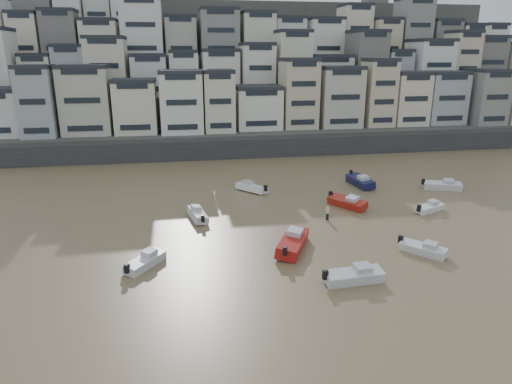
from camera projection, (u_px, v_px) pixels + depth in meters
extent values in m
cube|color=#38383A|center=(258.00, 147.00, 84.80)|extent=(140.00, 3.00, 3.50)
cube|color=#4C4C47|center=(276.00, 138.00, 92.14)|extent=(140.00, 14.00, 4.00)
cube|color=#4C4C47|center=(265.00, 116.00, 102.56)|extent=(140.00, 14.00, 10.00)
cube|color=#4C4C47|center=(256.00, 93.00, 112.68)|extent=(140.00, 14.00, 18.00)
cube|color=#4C4C47|center=(248.00, 74.00, 122.80)|extent=(140.00, 16.00, 26.00)
cube|color=#4C4C47|center=(241.00, 62.00, 135.09)|extent=(140.00, 18.00, 32.00)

